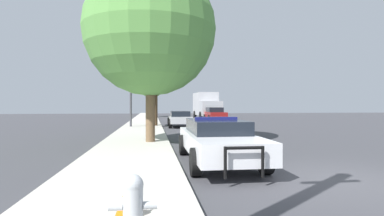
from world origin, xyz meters
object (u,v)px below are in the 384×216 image
object	(u,v)px
car_background_midblock	(180,118)
tree_sidewalk_near	(150,30)
car_background_oncoming	(215,114)
tree_sidewalk_mid	(154,64)
traffic_light	(147,77)
police_car	(217,139)
tree_sidewalk_far	(151,83)
box_truck	(206,105)
fire_hydrant	(133,202)
traffic_cone	(127,200)

from	to	relation	value
car_background_midblock	tree_sidewalk_near	bearing A→B (deg)	-101.41
car_background_oncoming	tree_sidewalk_mid	xyz separation A→B (m)	(-6.45, -7.46, 4.16)
tree_sidewalk_near	tree_sidewalk_mid	size ratio (longest dim) A/B	1.09
car_background_midblock	tree_sidewalk_near	size ratio (longest dim) A/B	0.51
traffic_light	tree_sidewalk_mid	xyz separation A→B (m)	(0.59, 0.88, 1.07)
police_car	tree_sidewalk_far	world-z (taller)	tree_sidewalk_far
traffic_light	tree_sidewalk_far	xyz separation A→B (m)	(0.33, 20.31, 1.01)
traffic_light	box_truck	bearing A→B (deg)	62.78
police_car	car_background_midblock	bearing A→B (deg)	-90.45
police_car	traffic_light	size ratio (longest dim) A/B	0.99
police_car	car_background_oncoming	xyz separation A→B (m)	(4.69, 22.36, 0.07)
box_truck	tree_sidewalk_mid	size ratio (longest dim) A/B	1.03
fire_hydrant	car_background_oncoming	world-z (taller)	car_background_oncoming
tree_sidewalk_near	tree_sidewalk_far	size ratio (longest dim) A/B	1.14
fire_hydrant	traffic_light	bearing A→B (deg)	90.40
police_car	car_background_midblock	world-z (taller)	police_car
car_background_oncoming	tree_sidewalk_far	distance (m)	14.32
box_truck	car_background_midblock	bearing A→B (deg)	70.54
car_background_midblock	box_truck	distance (m)	13.94
fire_hydrant	tree_sidewalk_mid	world-z (taller)	tree_sidewalk_mid
car_background_oncoming	traffic_cone	world-z (taller)	car_background_oncoming
fire_hydrant	tree_sidewalk_far	distance (m)	39.63
car_background_midblock	box_truck	xyz separation A→B (m)	(4.52, 13.15, 1.06)
car_background_midblock	tree_sidewalk_mid	xyz separation A→B (m)	(-2.00, 0.22, 4.26)
car_background_midblock	tree_sidewalk_mid	size ratio (longest dim) A/B	0.55
tree_sidewalk_near	traffic_cone	bearing A→B (deg)	-91.85
police_car	car_background_midblock	distance (m)	14.68
car_background_oncoming	tree_sidewalk_near	distance (m)	19.57
traffic_cone	box_truck	bearing A→B (deg)	77.64
traffic_light	traffic_cone	world-z (taller)	traffic_light
car_background_oncoming	car_background_midblock	world-z (taller)	car_background_oncoming
police_car	car_background_oncoming	bearing A→B (deg)	-101.36
fire_hydrant	tree_sidewalk_near	bearing A→B (deg)	88.96
fire_hydrant	box_truck	bearing A→B (deg)	78.04
car_background_oncoming	tree_sidewalk_far	world-z (taller)	tree_sidewalk_far
tree_sidewalk_far	traffic_cone	distance (m)	39.09
tree_sidewalk_near	box_truck	bearing A→B (deg)	73.77
box_truck	fire_hydrant	bearing A→B (deg)	77.55
tree_sidewalk_near	tree_sidewalk_mid	world-z (taller)	tree_sidewalk_near
police_car	traffic_cone	bearing A→B (deg)	63.16
police_car	car_background_oncoming	distance (m)	22.85
traffic_light	car_background_oncoming	world-z (taller)	traffic_light
tree_sidewalk_far	car_background_midblock	bearing A→B (deg)	-83.46
box_truck	traffic_cone	world-z (taller)	box_truck
police_car	car_background_midblock	size ratio (longest dim) A/B	1.33
police_car	tree_sidewalk_far	xyz separation A→B (m)	(-2.01, 34.33, 4.17)
box_truck	tree_sidewalk_near	world-z (taller)	tree_sidewalk_near
car_background_midblock	tree_sidewalk_near	world-z (taller)	tree_sidewalk_near
tree_sidewalk_far	traffic_light	bearing A→B (deg)	-90.93
fire_hydrant	tree_sidewalk_far	xyz separation A→B (m)	(0.20, 39.39, 4.36)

